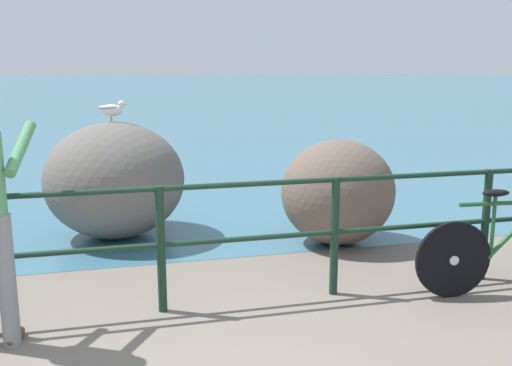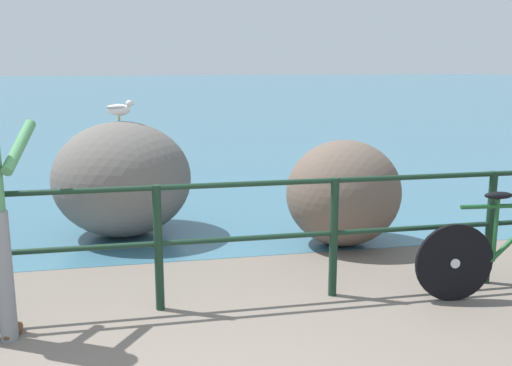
{
  "view_description": "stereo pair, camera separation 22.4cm",
  "coord_description": "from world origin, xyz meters",
  "views": [
    {
      "loc": [
        -0.33,
        -2.25,
        1.94
      ],
      "look_at": [
        0.87,
        2.53,
        0.92
      ],
      "focal_mm": 40.66,
      "sensor_mm": 36.0,
      "label": 1
    },
    {
      "loc": [
        -0.12,
        -2.3,
        1.94
      ],
      "look_at": [
        0.87,
        2.53,
        0.92
      ],
      "focal_mm": 40.66,
      "sensor_mm": 36.0,
      "label": 2
    }
  ],
  "objects": [
    {
      "name": "promenade_railing",
      "position": [
        -0.0,
        2.13,
        0.64
      ],
      "size": [
        8.76,
        0.07,
        1.02
      ],
      "color": "black",
      "rests_on": "ground_plane"
    },
    {
      "name": "seagull",
      "position": [
        -0.32,
        4.4,
        1.44
      ],
      "size": [
        0.34,
        0.17,
        0.23
      ],
      "rotation": [
        0.0,
        0.0,
        6.05
      ],
      "color": "gold",
      "rests_on": "breakwater_boulder_main"
    },
    {
      "name": "breakwater_boulder_main",
      "position": [
        -0.32,
        4.32,
        0.65
      ],
      "size": [
        1.56,
        1.51,
        1.3
      ],
      "color": "#605B56",
      "rests_on": "ground"
    },
    {
      "name": "ground_plane",
      "position": [
        0.0,
        20.0,
        -0.05
      ],
      "size": [
        120.0,
        120.0,
        0.1
      ],
      "primitive_type": "cube",
      "color": "#6B6056"
    },
    {
      "name": "sea_surface",
      "position": [
        0.0,
        48.24,
        0.0
      ],
      "size": [
        120.0,
        90.0,
        0.01
      ],
      "primitive_type": "cube",
      "color": "#38667A",
      "rests_on": "ground_plane"
    },
    {
      "name": "breakwater_boulder_right",
      "position": [
        2.02,
        3.47,
        0.57
      ],
      "size": [
        1.24,
        1.13,
        1.14
      ],
      "color": "brown",
      "rests_on": "ground"
    },
    {
      "name": "bicycle",
      "position": [
        2.91,
        1.78,
        0.39
      ],
      "size": [
        1.7,
        0.48,
        0.92
      ],
      "rotation": [
        0.0,
        0.0,
        -0.09
      ],
      "color": "black",
      "rests_on": "ground_plane"
    }
  ]
}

